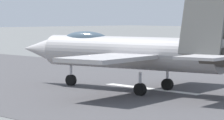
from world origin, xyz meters
The scene contains 4 objects.
ground_plane centered at (0.00, 0.00, 0.00)m, with size 400.00×400.00×0.00m, color slate.
runway_strip centered at (-0.02, 0.00, 0.01)m, with size 240.00×26.00×0.02m.
fighter_jet centered at (0.28, 1.65, 2.49)m, with size 17.49×13.59×5.69m.
marker_cone_mid centered at (8.39, -12.79, 0.28)m, with size 0.44×0.44×0.55m, color orange.
Camera 1 is at (-26.48, 28.39, 4.71)m, focal length 95.97 mm.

